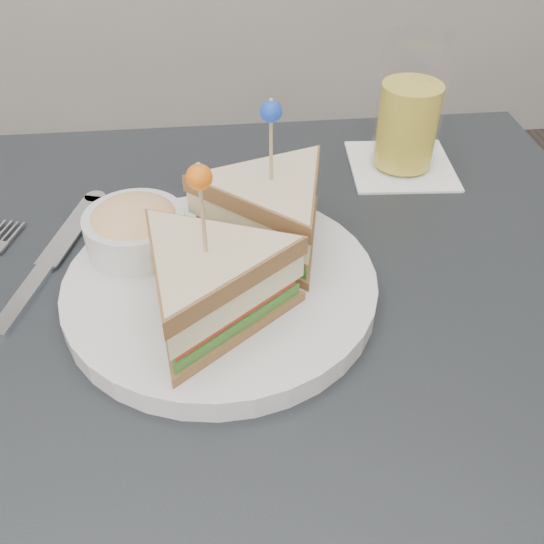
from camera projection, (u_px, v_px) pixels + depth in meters
The scene contains 4 objects.
table at pixel (263, 376), 0.60m from camera, with size 0.80×0.80×0.75m.
plate_meal at pixel (226, 253), 0.56m from camera, with size 0.34×0.34×0.17m.
cutlery_knife at pixel (50, 261), 0.62m from camera, with size 0.08×0.24×0.01m.
drink_set at pixel (409, 114), 0.72m from camera, with size 0.14×0.14×0.16m.
Camera 1 is at (-0.03, -0.40, 1.14)m, focal length 40.00 mm.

